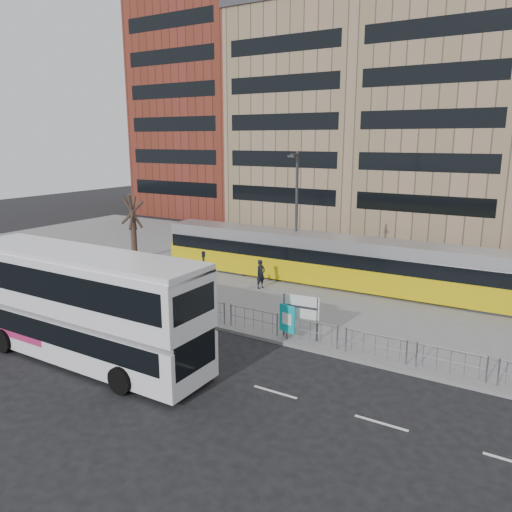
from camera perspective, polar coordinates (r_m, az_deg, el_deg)
The scene contains 14 objects.
ground at distance 25.20m, azimuth -5.40°, elevation -8.12°, with size 120.00×120.00×0.00m, color black.
plaza at distance 35.04m, azimuth 6.34°, elevation -1.87°, with size 64.00×24.00×0.15m, color slate.
kerb at distance 25.21m, azimuth -5.33°, elevation -7.93°, with size 64.00×0.25×0.17m, color gray.
building_row at distance 54.64m, azimuth 18.62°, elevation 16.51°, with size 70.40×18.40×31.20m.
pedestrian_barrier at distance 24.18m, azimuth -0.90°, elevation -6.52°, with size 32.07×0.07×1.10m.
road_markings at distance 21.76m, azimuth -9.63°, elevation -11.82°, with size 62.00×0.12×0.01m, color white.
double_decker_bus at distance 21.96m, azimuth -19.18°, elevation -5.05°, with size 11.75×3.05×4.70m.
tram at distance 31.35m, azimuth 10.74°, elevation -0.75°, with size 26.37×3.07×3.10m.
station_sign at distance 23.01m, azimuth 5.12°, elevation -6.02°, with size 1.79×0.26×2.06m.
ad_panel at distance 23.04m, azimuth 3.58°, elevation -7.22°, with size 0.87×0.26×1.64m.
pedestrian at distance 30.69m, azimuth 0.55°, elevation -2.08°, with size 0.66×0.43×1.80m, color black.
traffic_light_west at distance 27.28m, azimuth -5.99°, elevation -1.77°, with size 0.21×0.24×3.10m.
lamp_post_west at distance 32.66m, azimuth 4.61°, elevation 5.26°, with size 0.45×1.04×8.25m.
bare_tree at distance 38.68m, azimuth -14.07°, elevation 7.11°, with size 4.57×4.57×7.23m.
Camera 1 is at (14.11, -18.77, 9.14)m, focal length 35.00 mm.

